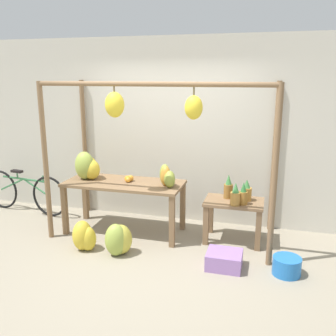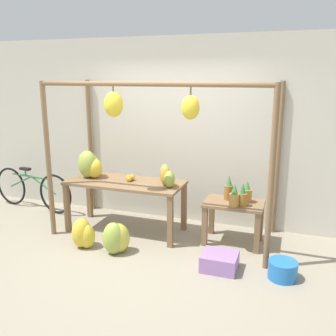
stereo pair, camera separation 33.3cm
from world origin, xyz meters
name	(u,v)px [view 2 (the right image)]	position (x,y,z in m)	size (l,w,h in m)	color
ground_plane	(138,261)	(0.00, 0.00, 0.00)	(20.00, 20.00, 0.00)	gray
shop_wall_back	(178,131)	(0.00, 1.57, 1.40)	(8.00, 0.08, 2.80)	beige
stall_awning	(155,134)	(-0.02, 0.66, 1.50)	(3.06, 1.26, 2.16)	brown
display_table_main	(125,188)	(-0.55, 0.83, 0.65)	(1.69, 0.72, 0.75)	brown
display_table_side	(234,212)	(1.00, 0.93, 0.45)	(0.79, 0.52, 0.58)	brown
banana_pile_on_table	(90,166)	(-1.13, 0.85, 0.93)	(0.43, 0.40, 0.41)	gold
orange_pile	(130,178)	(-0.49, 0.86, 0.80)	(0.12, 0.15, 0.09)	orange
pineapple_cluster	(238,194)	(1.06, 0.90, 0.71)	(0.38, 0.39, 0.34)	#B27F38
banana_pile_ground_left	(83,234)	(-0.84, 0.12, 0.19)	(0.37, 0.33, 0.40)	gold
banana_pile_ground_right	(116,238)	(-0.36, 0.13, 0.20)	(0.40, 0.40, 0.42)	gold
fruit_crate_white	(220,262)	(0.98, 0.15, 0.10)	(0.41, 0.36, 0.19)	#9970B7
blue_bucket	(283,270)	(1.70, 0.18, 0.10)	(0.32, 0.32, 0.21)	blue
parked_bicycle	(32,189)	(-2.46, 1.14, 0.35)	(1.68, 0.25, 0.71)	black
papaya_pile	(167,177)	(0.10, 0.79, 0.88)	(0.28, 0.27, 0.30)	#93A33D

